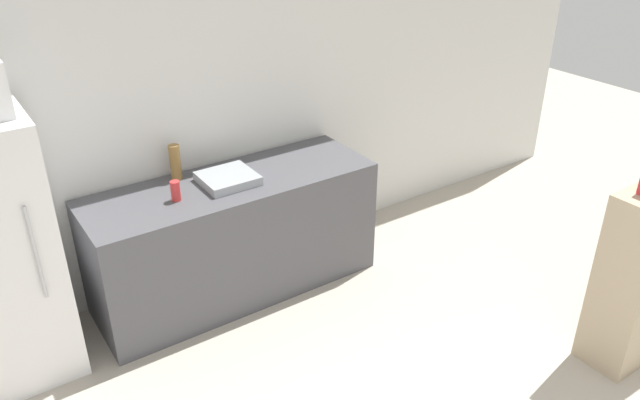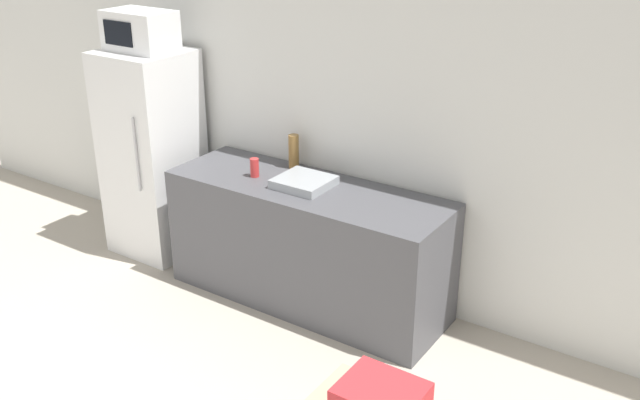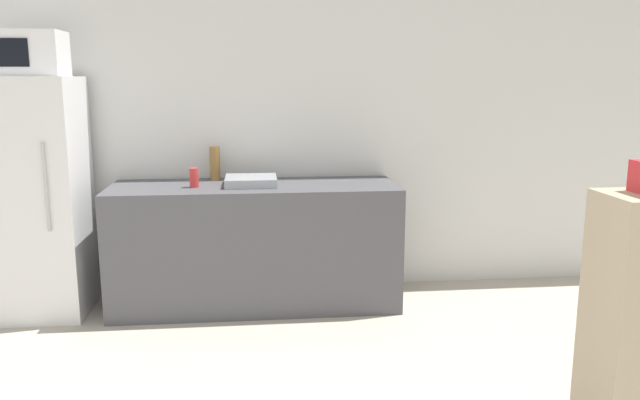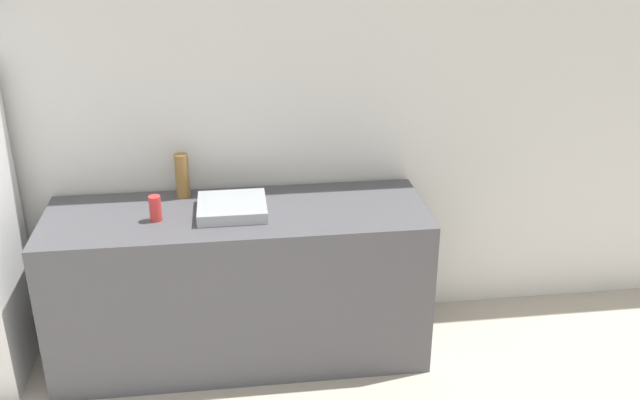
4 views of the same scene
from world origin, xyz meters
The scene contains 5 objects.
wall_back centered at (0.00, 3.43, 1.30)m, with size 8.00×0.06×2.60m, color silver.
counter centered at (0.22, 3.04, 0.44)m, with size 2.02×0.67×0.88m, color #4C4C51.
sink_basin centered at (0.20, 3.04, 0.91)m, with size 0.36×0.34×0.06m, color #9EA3A8.
bottle_tall centered at (-0.06, 3.29, 1.00)m, with size 0.07×0.07×0.25m, color olive.
bottle_short centered at (-0.19, 2.99, 0.94)m, with size 0.06×0.06×0.13m, color red.
Camera 4 is at (0.22, -0.40, 2.44)m, focal length 40.00 mm.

